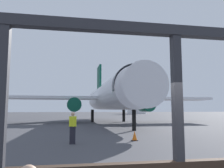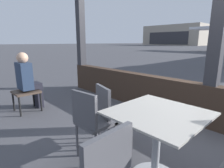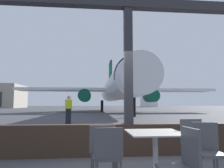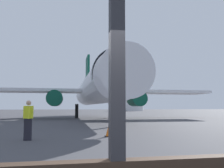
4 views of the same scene
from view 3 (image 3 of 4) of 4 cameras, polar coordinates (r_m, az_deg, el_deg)
The scene contains 12 objects.
ground_plane at distance 45.02m, azimuth -4.34°, elevation -7.08°, with size 220.00×220.00×0.00m, color #424247.
window_frame at distance 5.08m, azimuth 4.54°, elevation -4.32°, with size 7.78×0.24×3.87m.
dining_table at distance 3.46m, azimuth 11.79°, elevation -17.66°, with size 0.85×0.85×0.78m.
cafe_chair_window_left at distance 2.73m, azimuth 18.99°, elevation -19.28°, with size 0.41×0.41×0.93m.
cafe_chair_window_right at distance 3.41m, azimuth -2.28°, elevation -17.10°, with size 0.48×0.48×0.88m.
cafe_chair_aisle_left at distance 3.68m, azimuth 24.56°, elevation -15.40°, with size 0.46×0.46×0.92m.
cafe_chair_aisle_right at distance 3.07m, azimuth -1.27°, elevation -18.29°, with size 0.42×0.42×0.89m.
cafe_chair_side_extra at distance 3.96m, azimuth 21.66°, elevation -14.51°, with size 0.42×0.42×0.95m.
airplane at distance 32.39m, azimuth 1.70°, elevation -1.00°, with size 30.93×31.84×10.75m.
ground_crew_worker at distance 13.04m, azimuth -11.81°, elevation -6.79°, with size 0.40×0.56×1.74m.
traffic_cone at distance 13.88m, azimuth 4.15°, elevation -9.42°, with size 0.36×0.36×0.58m.
fuel_storage_tank at distance 98.03m, azimuth 10.13°, elevation -4.35°, with size 8.19×8.19×6.27m, color white.
Camera 3 is at (-0.88, -5.00, 1.21)m, focal length 33.40 mm.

